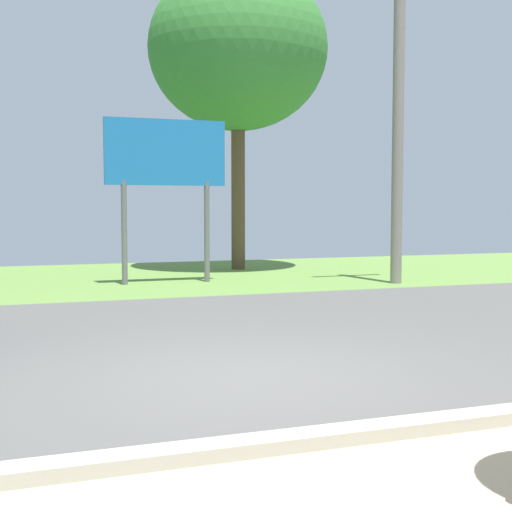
{
  "coord_description": "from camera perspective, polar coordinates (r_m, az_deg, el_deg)",
  "views": [
    {
      "loc": [
        -2.13,
        -6.33,
        1.66
      ],
      "look_at": [
        0.46,
        1.0,
        1.1
      ],
      "focal_mm": 48.96,
      "sensor_mm": 36.0,
      "label": 1
    }
  ],
  "objects": [
    {
      "name": "ground_plane",
      "position": [
        9.66,
        -6.45,
        -6.09
      ],
      "size": [
        40.0,
        22.0,
        0.2
      ],
      "color": "#565451"
    },
    {
      "name": "utility_pole",
      "position": [
        15.4,
        11.54,
        12.0
      ],
      "size": [
        1.8,
        0.24,
        7.24
      ],
      "color": "gray",
      "rests_on": "ground_plane"
    },
    {
      "name": "roadside_billboard",
      "position": [
        15.11,
        -7.38,
        7.44
      ],
      "size": [
        2.6,
        0.12,
        3.5
      ],
      "color": "slate",
      "rests_on": "ground_plane"
    },
    {
      "name": "tree_center_back",
      "position": [
        18.77,
        -1.49,
        16.53
      ],
      "size": [
        4.63,
        4.63,
        7.82
      ],
      "color": "brown",
      "rests_on": "ground_plane"
    }
  ]
}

